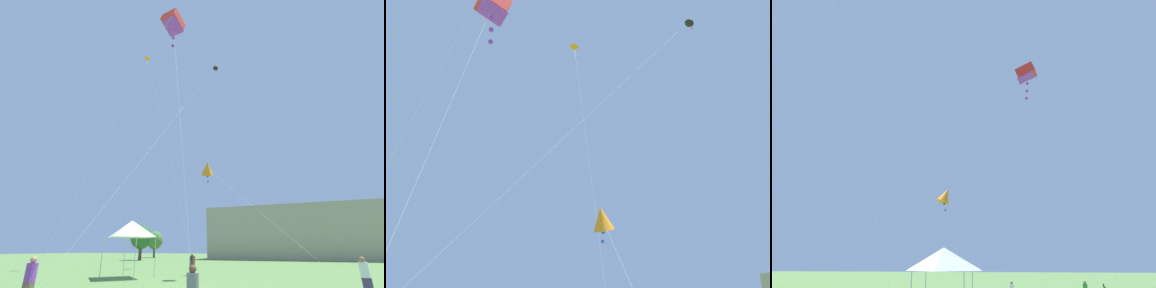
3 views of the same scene
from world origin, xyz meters
TOP-DOWN VIEW (x-y plane):
  - distant_building at (5.28, 46.75)m, footprint 35.10×13.68m
  - tree_far_right at (-28.77, 48.68)m, footprint 4.00×3.60m
  - tree_near_right at (-23.34, 33.40)m, footprint 4.11×3.70m
  - festival_tent at (-7.12, 5.73)m, footprint 3.03×3.03m
  - person_black_shirt at (-3.66, 9.47)m, footprint 0.38×0.38m
  - person_white_shirt at (7.09, 2.88)m, footprint 0.38×0.38m
  - person_purple_shirt at (-4.88, -3.94)m, footprint 0.39×0.39m
  - kite_orange_delta_1 at (-12.44, 14.12)m, footprint 9.62×4.99m
  - kite_orange_diamond_2 at (-1.39, 7.01)m, footprint 8.89×5.37m
  - kite_black_diamond_3 at (-3.80, 20.19)m, footprint 1.22×25.15m
  - kite_red_box_4 at (-1.73, 0.70)m, footprint 4.04×5.47m

SIDE VIEW (x-z plane):
  - person_white_shirt at x=7.09m, z-range 0.06..1.66m
  - person_black_shirt at x=-3.66m, z-range 0.06..1.69m
  - person_purple_shirt at x=-4.88m, z-range 0.07..1.73m
  - festival_tent at x=-7.12m, z-range 1.36..5.30m
  - tree_far_right at x=-28.77m, z-range 0.88..6.92m
  - tree_near_right at x=-23.34m, z-range 0.91..7.11m
  - distant_building at x=5.28m, z-range 0.00..9.77m
  - kite_orange_diamond_2 at x=-1.39m, z-range 3.56..12.07m
  - kite_red_box_4 at x=-1.73m, z-range 8.19..25.89m
  - kite_orange_delta_1 at x=-12.44m, z-range 13.35..41.60m
  - kite_black_diamond_3 at x=-3.80m, z-range 13.90..43.03m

